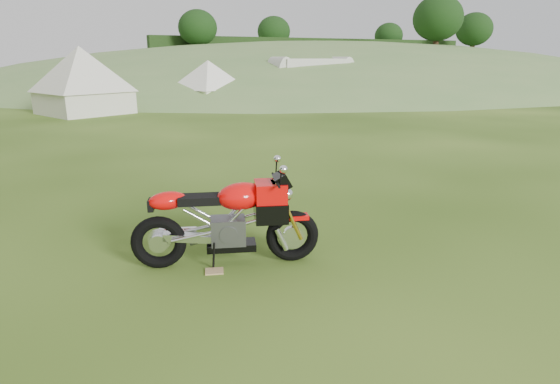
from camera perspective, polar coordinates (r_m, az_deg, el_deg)
name	(u,v)px	position (r m, az deg, el deg)	size (l,w,h in m)	color
ground	(294,282)	(5.43, 1.68, -10.88)	(120.00, 120.00, 0.00)	#24430E
hillside	(322,81)	(51.53, 5.18, 13.37)	(80.00, 64.00, 8.00)	#5D8644
hedgerow	(322,81)	(51.53, 5.18, 13.37)	(36.00, 1.20, 8.60)	black
sport_motorcycle	(226,214)	(5.66, -6.61, -2.67)	(2.17, 0.54, 1.30)	#ED0908
plywood_board	(214,271)	(5.70, -8.01, -9.53)	(0.22, 0.17, 0.02)	tan
tent_left	(82,82)	(22.94, -22.96, 12.28)	(3.23, 3.23, 2.80)	silver
tent_mid	(209,82)	(25.41, -8.70, 13.17)	(2.79, 2.79, 2.42)	white
caravan	(311,78)	(29.09, 3.75, 13.66)	(5.15, 2.30, 2.41)	beige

